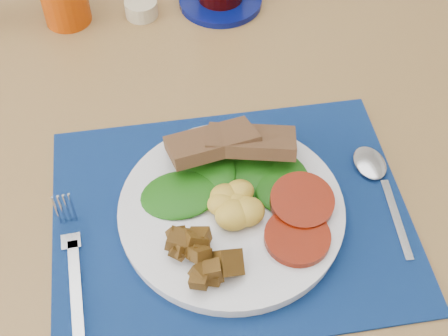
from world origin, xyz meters
name	(u,v)px	position (x,y,z in m)	size (l,w,h in m)	color
table	(117,157)	(0.00, 0.20, 0.67)	(1.40, 0.90, 0.75)	brown
placemat	(231,216)	(0.13, -0.01, 0.75)	(0.46, 0.36, 0.00)	black
breakfast_plate	(228,210)	(0.13, -0.01, 0.77)	(0.28, 0.28, 0.07)	silver
fork	(73,258)	(-0.07, -0.02, 0.76)	(0.03, 0.19, 0.00)	#B2B5BA
spoon	(377,180)	(0.34, 0.00, 0.76)	(0.04, 0.18, 0.01)	#B2B5BA
ramekin	(141,8)	(0.09, 0.44, 0.76)	(0.06, 0.06, 0.03)	beige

